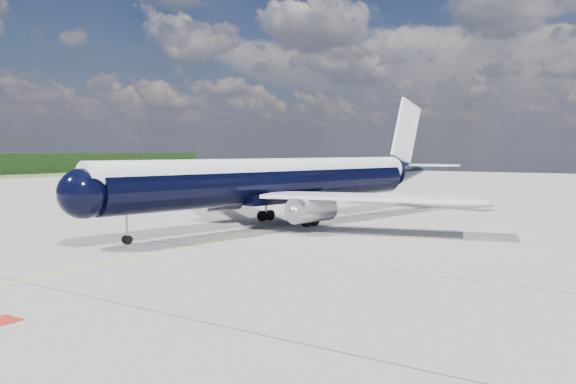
# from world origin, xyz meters

# --- Properties ---
(ground) EXTENTS (320.00, 320.00, 0.00)m
(ground) POSITION_xyz_m (0.00, 30.00, 0.00)
(ground) COLOR gray
(ground) RESTS_ON ground
(taxiway_centerline) EXTENTS (0.16, 160.00, 0.01)m
(taxiway_centerline) POSITION_xyz_m (0.00, 25.00, 0.00)
(taxiway_centerline) COLOR #FFAF0D
(taxiway_centerline) RESTS_ON ground
(red_marking) EXTENTS (1.60, 1.60, 0.01)m
(red_marking) POSITION_xyz_m (6.80, -10.00, 0.00)
(red_marking) COLOR maroon
(red_marking) RESTS_ON ground
(main_airliner) EXTENTS (41.66, 51.37, 14.95)m
(main_airliner) POSITION_xyz_m (-1.25, 26.18, 4.64)
(main_airliner) COLOR black
(main_airliner) RESTS_ON ground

